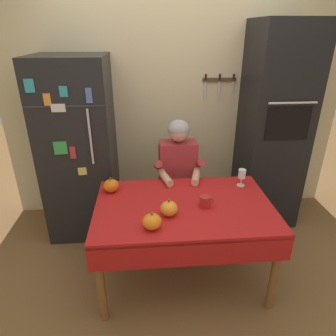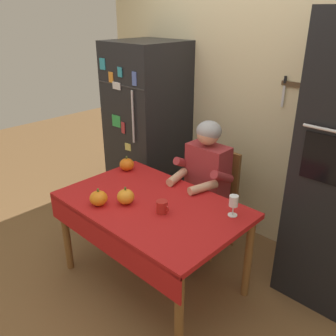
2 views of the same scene
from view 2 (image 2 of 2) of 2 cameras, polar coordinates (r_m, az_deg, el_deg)
ground_plane at (r=3.08m, az=-3.79°, el=-18.27°), size 10.00×10.00×0.00m
back_wall_assembly at (r=3.39m, az=13.45°, el=10.25°), size 3.70×0.13×2.60m
refrigerator at (r=3.81m, az=-3.25°, el=6.12°), size 0.68×0.71×1.80m
dining_table at (r=2.73m, az=-2.97°, el=-7.25°), size 1.40×0.90×0.74m
chair_behind_person at (r=3.31m, az=7.43°, el=-4.34°), size 0.40×0.40×0.93m
seated_person at (r=3.07m, az=5.53°, el=-1.86°), size 0.47×0.55×1.25m
coffee_mug at (r=2.55m, az=-0.96°, el=-6.24°), size 0.11×0.08×0.09m
wine_glass at (r=2.53m, az=10.45°, el=-5.39°), size 0.07×0.07×0.16m
pumpkin_large at (r=2.68m, az=-6.78°, el=-4.57°), size 0.13×0.13×0.14m
pumpkin_medium at (r=3.23m, az=-6.60°, el=0.57°), size 0.13×0.13×0.13m
pumpkin_small at (r=2.69m, az=-11.05°, el=-4.75°), size 0.13×0.13×0.13m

